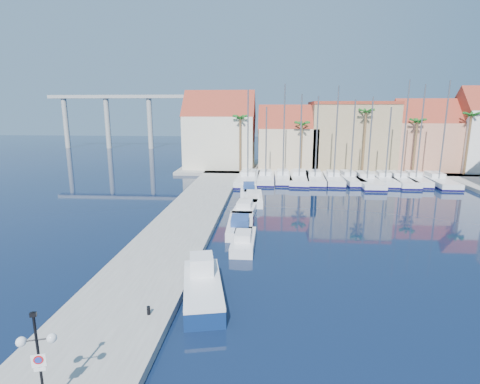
# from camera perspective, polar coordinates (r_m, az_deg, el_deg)

# --- Properties ---
(ground) EXTENTS (260.00, 260.00, 0.00)m
(ground) POSITION_cam_1_polar(r_m,az_deg,el_deg) (22.57, 7.13, -16.07)
(ground) COLOR black
(ground) RESTS_ON ground
(quay_west) EXTENTS (6.00, 77.00, 0.50)m
(quay_west) POSITION_cam_1_polar(r_m,az_deg,el_deg) (35.80, -8.39, -4.68)
(quay_west) COLOR gray
(quay_west) RESTS_ON ground
(shore_north) EXTENTS (54.00, 16.00, 0.50)m
(shore_north) POSITION_cam_1_polar(r_m,az_deg,el_deg) (69.51, 13.73, 3.49)
(shore_north) COLOR gray
(shore_north) RESTS_ON ground
(lamp_post) EXTENTS (1.24, 0.62, 3.76)m
(lamp_post) POSITION_cam_1_polar(r_m,az_deg,el_deg) (15.18, -28.49, -20.03)
(lamp_post) COLOR black
(lamp_post) RESTS_ON quay_west
(bollard) EXTENTS (0.18, 0.18, 0.45)m
(bollard) POSITION_cam_1_polar(r_m,az_deg,el_deg) (20.54, -13.76, -17.13)
(bollard) COLOR black
(bollard) RESTS_ON quay_west
(fishing_boat) EXTENTS (3.38, 6.60, 2.21)m
(fishing_boat) POSITION_cam_1_polar(r_m,az_deg,el_deg) (22.40, -5.74, -14.15)
(fishing_boat) COLOR navy
(fishing_boat) RESTS_ON ground
(motorboat_west_0) EXTENTS (1.79, 5.46, 1.40)m
(motorboat_west_0) POSITION_cam_1_polar(r_m,az_deg,el_deg) (30.03, 0.54, -7.43)
(motorboat_west_0) COLOR white
(motorboat_west_0) RESTS_ON ground
(motorboat_west_1) EXTENTS (2.47, 7.04, 1.40)m
(motorboat_west_1) POSITION_cam_1_polar(r_m,az_deg,el_deg) (34.05, 0.05, -4.99)
(motorboat_west_1) COLOR white
(motorboat_west_1) RESTS_ON ground
(motorboat_west_2) EXTENTS (2.53, 6.63, 1.40)m
(motorboat_west_2) POSITION_cam_1_polar(r_m,az_deg,el_deg) (39.68, 0.85, -2.44)
(motorboat_west_2) COLOR white
(motorboat_west_2) RESTS_ON ground
(motorboat_west_3) EXTENTS (2.52, 6.84, 1.40)m
(motorboat_west_3) POSITION_cam_1_polar(r_m,az_deg,el_deg) (44.14, 1.98, -0.90)
(motorboat_west_3) COLOR white
(motorboat_west_3) RESTS_ON ground
(motorboat_west_4) EXTENTS (2.40, 6.56, 1.40)m
(motorboat_west_4) POSITION_cam_1_polar(r_m,az_deg,el_deg) (49.12, 1.36, 0.49)
(motorboat_west_4) COLOR white
(motorboat_west_4) RESTS_ON ground
(sailboat_0) EXTENTS (3.44, 11.83, 13.42)m
(sailboat_0) POSITION_cam_1_polar(r_m,az_deg,el_deg) (56.24, 1.25, 2.11)
(sailboat_0) COLOR white
(sailboat_0) RESTS_ON ground
(sailboat_1) EXTENTS (2.52, 9.38, 11.03)m
(sailboat_1) POSITION_cam_1_polar(r_m,az_deg,el_deg) (56.69, 3.92, 2.16)
(sailboat_1) COLOR white
(sailboat_1) RESTS_ON ground
(sailboat_2) EXTENTS (2.56, 9.21, 14.26)m
(sailboat_2) POSITION_cam_1_polar(r_m,az_deg,el_deg) (57.14, 6.51, 2.25)
(sailboat_2) COLOR white
(sailboat_2) RESTS_ON ground
(sailboat_3) EXTENTS (3.54, 10.79, 12.85)m
(sailboat_3) POSITION_cam_1_polar(r_m,az_deg,el_deg) (57.23, 8.99, 2.14)
(sailboat_3) COLOR white
(sailboat_3) RESTS_ON ground
(sailboat_4) EXTENTS (3.05, 9.98, 12.56)m
(sailboat_4) POSITION_cam_1_polar(r_m,az_deg,el_deg) (57.37, 11.31, 2.08)
(sailboat_4) COLOR white
(sailboat_4) RESTS_ON ground
(sailboat_5) EXTENTS (3.02, 9.59, 13.99)m
(sailboat_5) POSITION_cam_1_polar(r_m,az_deg,el_deg) (57.57, 14.03, 2.02)
(sailboat_5) COLOR white
(sailboat_5) RESTS_ON ground
(sailboat_6) EXTENTS (3.19, 9.64, 12.12)m
(sailboat_6) POSITION_cam_1_polar(r_m,az_deg,el_deg) (58.29, 16.32, 1.98)
(sailboat_6) COLOR white
(sailboat_6) RESTS_ON ground
(sailboat_7) EXTENTS (3.12, 11.40, 12.44)m
(sailboat_7) POSITION_cam_1_polar(r_m,az_deg,el_deg) (57.69, 18.64, 1.70)
(sailboat_7) COLOR white
(sailboat_7) RESTS_ON ground
(sailboat_8) EXTENTS (3.21, 9.71, 11.03)m
(sailboat_8) POSITION_cam_1_polar(r_m,az_deg,el_deg) (59.47, 21.14, 1.83)
(sailboat_8) COLOR white
(sailboat_8) RESTS_ON ground
(sailboat_9) EXTENTS (2.95, 10.42, 14.73)m
(sailboat_9) POSITION_cam_1_polar(r_m,az_deg,el_deg) (59.91, 23.05, 1.78)
(sailboat_9) COLOR white
(sailboat_9) RESTS_ON ground
(sailboat_10) EXTENTS (3.34, 9.81, 14.13)m
(sailboat_10) POSITION_cam_1_polar(r_m,az_deg,el_deg) (61.20, 25.08, 1.81)
(sailboat_10) COLOR white
(sailboat_10) RESTS_ON ground
(sailboat_11) EXTENTS (3.11, 10.81, 14.62)m
(sailboat_11) POSITION_cam_1_polar(r_m,az_deg,el_deg) (61.66, 27.80, 1.60)
(sailboat_11) COLOR white
(sailboat_11) RESTS_ON ground
(building_0) EXTENTS (12.30, 9.00, 13.50)m
(building_0) POSITION_cam_1_polar(r_m,az_deg,el_deg) (67.52, -3.05, 8.93)
(building_0) COLOR beige
(building_0) RESTS_ON shore_north
(building_1) EXTENTS (10.30, 8.00, 11.00)m
(building_1) POSITION_cam_1_polar(r_m,az_deg,el_deg) (67.09, 7.27, 7.78)
(building_1) COLOR beige
(building_1) RESTS_ON shore_north
(building_2) EXTENTS (14.20, 10.20, 11.50)m
(building_2) POSITION_cam_1_polar(r_m,az_deg,el_deg) (69.40, 16.46, 8.32)
(building_2) COLOR tan
(building_2) RESTS_ON shore_north
(building_3) EXTENTS (10.30, 8.00, 12.00)m
(building_3) POSITION_cam_1_polar(r_m,az_deg,el_deg) (71.89, 26.08, 7.38)
(building_3) COLOR tan
(building_3) RESTS_ON shore_north
(palm_0) EXTENTS (2.60, 2.60, 10.15)m
(palm_0) POSITION_cam_1_polar(r_m,az_deg,el_deg) (62.01, 0.04, 10.99)
(palm_0) COLOR brown
(palm_0) RESTS_ON shore_north
(palm_1) EXTENTS (2.60, 2.60, 9.15)m
(palm_1) POSITION_cam_1_polar(r_m,az_deg,el_deg) (62.06, 9.42, 9.96)
(palm_1) COLOR brown
(palm_1) RESTS_ON shore_north
(palm_2) EXTENTS (2.60, 2.60, 11.15)m
(palm_2) POSITION_cam_1_polar(r_m,az_deg,el_deg) (63.63, 18.67, 11.23)
(palm_2) COLOR brown
(palm_2) RESTS_ON shore_north
(palm_3) EXTENTS (2.60, 2.60, 9.65)m
(palm_3) POSITION_cam_1_polar(r_m,az_deg,el_deg) (66.02, 25.42, 9.49)
(palm_3) COLOR brown
(palm_3) RESTS_ON shore_north
(palm_4) EXTENTS (2.60, 2.60, 10.65)m
(palm_4) POSITION_cam_1_polar(r_m,az_deg,el_deg) (69.20, 31.78, 9.70)
(palm_4) COLOR brown
(palm_4) RESTS_ON shore_north
(viaduct) EXTENTS (48.00, 2.20, 14.45)m
(viaduct) POSITION_cam_1_polar(r_m,az_deg,el_deg) (108.64, -16.25, 11.80)
(viaduct) COLOR #9E9E99
(viaduct) RESTS_ON ground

